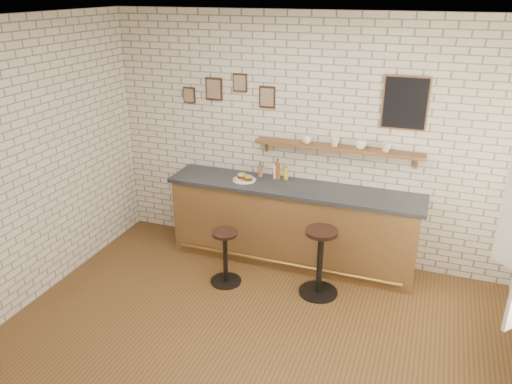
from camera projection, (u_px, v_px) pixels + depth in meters
ground at (248, 343)px, 4.89m from camera, size 5.00×5.00×0.00m
bar_counter at (292, 224)px, 6.18m from camera, size 3.10×0.65×1.01m
sandwich_plate at (244, 180)px, 6.16m from camera, size 0.28×0.28×0.01m
ciabatta_sandwich at (245, 177)px, 6.14m from camera, size 0.23×0.16×0.07m
potato_chips at (243, 179)px, 6.16m from camera, size 0.25×0.20×0.00m
bitters_bottle_brown at (260, 171)px, 6.27m from camera, size 0.06×0.06×0.19m
bitters_bottle_white at (276, 172)px, 6.20m from camera, size 0.05×0.05×0.21m
bitters_bottle_amber at (278, 171)px, 6.19m from camera, size 0.06×0.06×0.26m
condiment_bottle_yellow at (286, 174)px, 6.16m from camera, size 0.05×0.05×0.18m
bar_stool_left at (225, 256)px, 5.77m from camera, size 0.37×0.37×0.66m
bar_stool_right at (320, 260)px, 5.52m from camera, size 0.46×0.46×0.80m
wall_shelf at (337, 148)px, 5.84m from camera, size 2.00×0.18×0.18m
shelf_cup_a at (306, 140)px, 5.93m from camera, size 0.17×0.17×0.09m
shelf_cup_b at (335, 142)px, 5.82m from camera, size 0.16×0.16×0.10m
shelf_cup_c at (361, 145)px, 5.72m from camera, size 0.15×0.15×0.10m
shelf_cup_d at (386, 147)px, 5.63m from camera, size 0.13×0.13×0.10m
back_wall_decor at (327, 98)px, 5.74m from camera, size 2.96×0.02×0.56m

